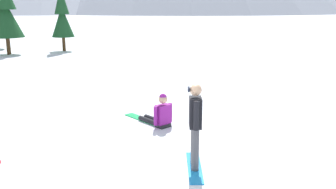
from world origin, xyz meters
name	(u,v)px	position (x,y,z in m)	size (l,w,h in m)	color
ground_plane	(146,178)	(0.00, 0.00, 0.00)	(800.00, 800.00, 0.00)	white
snowboarder_foreground	(195,124)	(1.05, 0.24, 0.94)	(0.60, 1.55, 1.77)	#1E8CD8
snowboarder_midground	(159,114)	(0.83, 3.11, 0.32)	(1.21, 1.69, 0.94)	black
pine_tree_broad	(62,16)	(-2.71, 21.11, 2.47)	(1.56, 1.56, 4.54)	#472D19
pine_tree_slender	(5,11)	(-6.20, 19.93, 2.80)	(2.20, 2.20, 5.14)	#472D19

